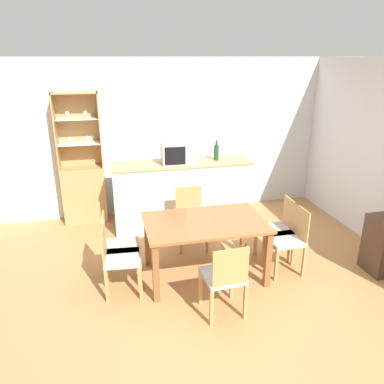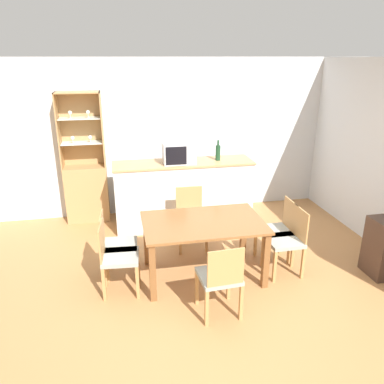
{
  "view_description": "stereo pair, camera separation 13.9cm",
  "coord_description": "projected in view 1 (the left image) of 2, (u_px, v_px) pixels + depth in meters",
  "views": [
    {
      "loc": [
        -1.08,
        -3.48,
        2.56
      ],
      "look_at": [
        -0.0,
        1.17,
        0.82
      ],
      "focal_mm": 35.0,
      "sensor_mm": 36.0,
      "label": 1
    },
    {
      "loc": [
        -0.94,
        -3.51,
        2.56
      ],
      "look_at": [
        -0.0,
        1.17,
        0.82
      ],
      "focal_mm": 35.0,
      "sensor_mm": 36.0,
      "label": 2
    }
  ],
  "objects": [
    {
      "name": "dining_chair_side_right_near",
      "position": [
        288.0,
        239.0,
        4.61
      ],
      "size": [
        0.41,
        0.41,
        0.84
      ],
      "rotation": [
        0.0,
        0.0,
        1.58
      ],
      "color": "#999E93",
      "rests_on": "ground_plane"
    },
    {
      "name": "dining_chair_head_far",
      "position": [
        191.0,
        217.0,
        5.22
      ],
      "size": [
        0.42,
        0.42,
        0.84
      ],
      "rotation": [
        0.0,
        0.0,
        3.11
      ],
      "color": "#999E93",
      "rests_on": "ground_plane"
    },
    {
      "name": "dining_chair_side_left_far",
      "position": [
        118.0,
        246.0,
        4.43
      ],
      "size": [
        0.43,
        0.43,
        0.84
      ],
      "rotation": [
        0.0,
        0.0,
        -1.63
      ],
      "color": "#999E93",
      "rests_on": "ground_plane"
    },
    {
      "name": "dining_chair_head_near",
      "position": [
        224.0,
        277.0,
        3.81
      ],
      "size": [
        0.43,
        0.43,
        0.84
      ],
      "rotation": [
        0.0,
        0.0,
        0.06
      ],
      "color": "#999E93",
      "rests_on": "ground_plane"
    },
    {
      "name": "wall_back",
      "position": [
        173.0,
        138.0,
        6.26
      ],
      "size": [
        6.8,
        0.06,
        2.55
      ],
      "color": "silver",
      "rests_on": "ground_plane"
    },
    {
      "name": "wine_bottle",
      "position": [
        216.0,
        152.0,
        5.76
      ],
      "size": [
        0.08,
        0.08,
        0.31
      ],
      "color": "#193D23",
      "rests_on": "kitchen_counter"
    },
    {
      "name": "kitchen_counter",
      "position": [
        182.0,
        194.0,
        5.88
      ],
      "size": [
        2.14,
        0.58,
        1.04
      ],
      "color": "silver",
      "rests_on": "ground_plane"
    },
    {
      "name": "dining_chair_side_left_near",
      "position": [
        119.0,
        258.0,
        4.18
      ],
      "size": [
        0.44,
        0.44,
        0.84
      ],
      "rotation": [
        0.0,
        0.0,
        -1.65
      ],
      "color": "#999E93",
      "rests_on": "ground_plane"
    },
    {
      "name": "ground_plane",
      "position": [
        215.0,
        293.0,
        4.29
      ],
      "size": [
        18.0,
        18.0,
        0.0
      ],
      "primitive_type": "plane",
      "color": "#B27A47"
    },
    {
      "name": "dining_table",
      "position": [
        205.0,
        230.0,
        4.46
      ],
      "size": [
        1.42,
        0.91,
        0.72
      ],
      "color": "brown",
      "rests_on": "ground_plane"
    },
    {
      "name": "microwave",
      "position": [
        177.0,
        153.0,
        5.6
      ],
      "size": [
        0.48,
        0.34,
        0.31
      ],
      "color": "#B7BABF",
      "rests_on": "kitchen_counter"
    },
    {
      "name": "dining_chair_side_right_far",
      "position": [
        278.0,
        230.0,
        4.86
      ],
      "size": [
        0.41,
        0.41,
        0.84
      ],
      "rotation": [
        0.0,
        0.0,
        1.57
      ],
      "color": "#999E93",
      "rests_on": "ground_plane"
    },
    {
      "name": "display_cabinet",
      "position": [
        84.0,
        185.0,
        5.99
      ],
      "size": [
        0.67,
        0.34,
        2.06
      ],
      "color": "tan",
      "rests_on": "ground_plane"
    }
  ]
}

